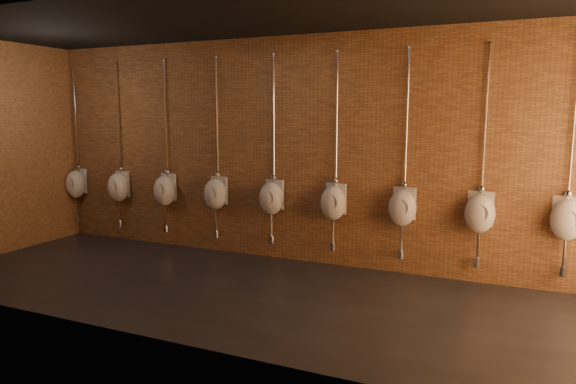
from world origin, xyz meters
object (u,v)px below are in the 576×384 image
object	(u,v)px
urinal_7	(480,212)
urinal_8	(567,218)
urinal_6	(403,207)
urinal_4	(272,197)
urinal_5	(334,202)
urinal_1	(119,186)
urinal_3	(216,193)
urinal_0	(76,183)
urinal_2	(165,189)

from	to	relation	value
urinal_7	urinal_8	distance (m)	0.94
urinal_6	urinal_7	size ratio (longest dim) A/B	1.00
urinal_4	urinal_8	xyz separation A→B (m)	(3.77, 0.00, 0.00)
urinal_8	urinal_5	bearing A→B (deg)	180.00
urinal_1	urinal_3	bearing A→B (deg)	0.00
urinal_0	urinal_2	distance (m)	1.89
urinal_6	urinal_7	xyz separation A→B (m)	(0.94, 0.00, 0.00)
urinal_5	urinal_6	distance (m)	0.94
urinal_1	urinal_5	size ratio (longest dim) A/B	1.00
urinal_1	urinal_6	bearing A→B (deg)	0.00
urinal_2	urinal_4	size ratio (longest dim) A/B	1.00
urinal_1	urinal_0	bearing A→B (deg)	180.00
urinal_1	urinal_2	size ratio (longest dim) A/B	1.00
urinal_4	urinal_6	distance (m)	1.89
urinal_7	urinal_4	bearing A→B (deg)	180.00
urinal_5	urinal_7	xyz separation A→B (m)	(1.89, 0.00, 0.00)
urinal_3	urinal_4	distance (m)	0.94
urinal_4	urinal_7	bearing A→B (deg)	0.00
urinal_1	urinal_8	size ratio (longest dim) A/B	1.00
urinal_0	urinal_6	size ratio (longest dim) A/B	1.00
urinal_0	urinal_3	world-z (taller)	same
urinal_3	urinal_6	distance (m)	2.83
urinal_5	urinal_3	bearing A→B (deg)	180.00
urinal_0	urinal_4	xyz separation A→B (m)	(3.77, 0.00, 0.00)
urinal_4	urinal_8	bearing A→B (deg)	0.00
urinal_0	urinal_8	xyz separation A→B (m)	(7.55, 0.00, 0.00)
urinal_2	urinal_8	distance (m)	5.66
urinal_4	urinal_5	size ratio (longest dim) A/B	1.00
urinal_2	urinal_4	distance (m)	1.89
urinal_2	urinal_7	distance (m)	4.72
urinal_1	urinal_7	xyz separation A→B (m)	(5.66, 0.00, 0.00)
urinal_2	urinal_8	xyz separation A→B (m)	(5.66, 0.00, 0.00)
urinal_8	urinal_0	bearing A→B (deg)	180.00
urinal_3	urinal_0	bearing A→B (deg)	180.00
urinal_2	urinal_0	bearing A→B (deg)	180.00
urinal_2	urinal_3	world-z (taller)	same
urinal_6	urinal_8	xyz separation A→B (m)	(1.89, 0.00, 0.00)
urinal_2	urinal_5	bearing A→B (deg)	0.00
urinal_6	urinal_8	world-z (taller)	same
urinal_0	urinal_1	distance (m)	0.94
urinal_2	urinal_6	size ratio (longest dim) A/B	1.00
urinal_1	urinal_7	distance (m)	5.66
urinal_3	urinal_7	bearing A→B (deg)	0.00
urinal_7	urinal_6	bearing A→B (deg)	180.00
urinal_2	urinal_7	xyz separation A→B (m)	(4.72, 0.00, 0.00)
urinal_0	urinal_6	distance (m)	5.66
urinal_0	urinal_2	xyz separation A→B (m)	(1.89, 0.00, 0.00)
urinal_2	urinal_5	xyz separation A→B (m)	(2.83, 0.00, 0.00)
urinal_3	urinal_5	distance (m)	1.89
urinal_3	urinal_5	xyz separation A→B (m)	(1.89, 0.00, 0.00)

